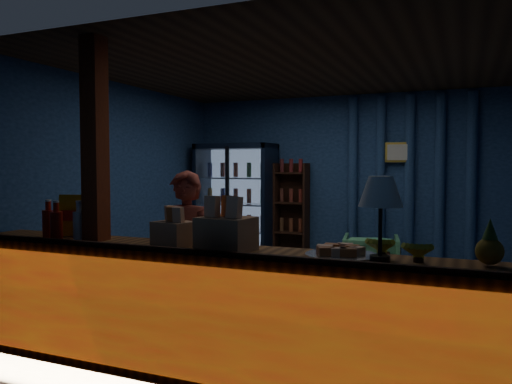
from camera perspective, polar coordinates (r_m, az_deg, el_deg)
ground at (r=5.63m, az=4.17°, el=-13.08°), size 4.60×4.60×0.00m
room_walls at (r=5.41m, az=4.23°, el=3.10°), size 4.60×4.60×4.60m
counter at (r=3.81m, az=-5.30°, el=-13.52°), size 4.40×0.57×0.99m
support_post at (r=4.27m, az=-17.83°, el=-0.63°), size 0.16×0.16×2.60m
beverage_cooler at (r=7.80m, az=-2.10°, el=-1.60°), size 1.20×0.62×1.90m
bottle_shelf at (r=7.62m, az=4.16°, el=-2.76°), size 0.50×0.28×1.60m
curtain_folds at (r=7.31m, az=17.11°, el=0.84°), size 1.74×0.14×2.50m
framed_picture at (r=7.28m, az=15.95°, el=4.39°), size 0.36×0.04×0.28m
shopkeeper at (r=4.44m, az=-7.96°, el=-7.42°), size 0.57×0.38×1.52m
green_chair at (r=6.77m, az=12.99°, el=-7.54°), size 0.81×0.83×0.66m
side_table at (r=6.72m, az=13.36°, el=-8.29°), size 0.63×0.53×0.60m
yellow_sign at (r=4.57m, az=-19.15°, el=-2.55°), size 0.46×0.22×0.36m
soda_bottles at (r=4.46m, az=-21.37°, el=-3.36°), size 0.43×0.18×0.32m
snack_box_left at (r=3.60m, az=-3.42°, el=-4.49°), size 0.40×0.34×0.39m
snack_box_centre at (r=3.88m, az=-9.36°, el=-4.49°), size 0.33×0.29×0.30m
pastry_tray at (r=3.37m, az=9.71°, el=-6.98°), size 0.48×0.48×0.08m
banana_bunches at (r=3.36m, az=16.04°, el=-6.25°), size 0.46×0.28×0.15m
table_lamp at (r=3.23m, az=14.06°, el=-0.33°), size 0.28×0.28×0.55m
pineapple at (r=3.35m, az=25.15°, el=-5.71°), size 0.16×0.16×0.28m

